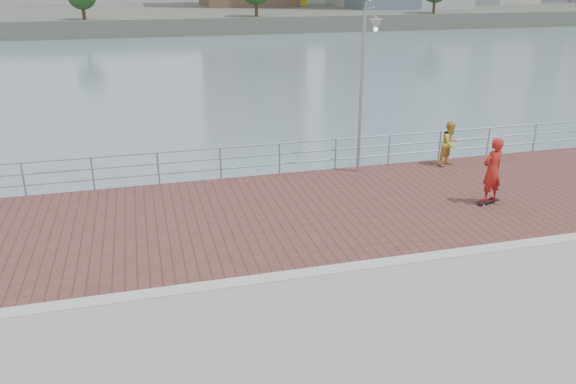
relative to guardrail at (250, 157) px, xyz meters
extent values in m
plane|color=slate|center=(0.00, -7.00, -2.69)|extent=(400.00, 400.00, 0.00)
cube|color=brown|center=(0.00, -3.40, -0.68)|extent=(40.00, 6.80, 0.02)
cube|color=#B7B5AD|center=(0.00, -7.00, -0.66)|extent=(40.00, 0.40, 0.06)
cube|color=#4C5142|center=(0.00, 115.50, -1.44)|extent=(320.00, 95.00, 2.50)
cylinder|color=#8C9EA8|center=(-7.18, 0.00, -0.14)|extent=(0.06, 0.06, 1.10)
cylinder|color=#8C9EA8|center=(-5.13, 0.00, -0.14)|extent=(0.06, 0.06, 1.10)
cylinder|color=#8C9EA8|center=(-3.08, 0.00, -0.14)|extent=(0.06, 0.06, 1.10)
cylinder|color=#8C9EA8|center=(-1.03, 0.00, -0.14)|extent=(0.06, 0.06, 1.10)
cylinder|color=#8C9EA8|center=(1.03, 0.00, -0.14)|extent=(0.06, 0.06, 1.10)
cylinder|color=#8C9EA8|center=(3.08, 0.00, -0.14)|extent=(0.06, 0.06, 1.10)
cylinder|color=#8C9EA8|center=(5.13, 0.00, -0.14)|extent=(0.06, 0.06, 1.10)
cylinder|color=#8C9EA8|center=(7.18, 0.00, -0.14)|extent=(0.06, 0.06, 1.10)
cylinder|color=#8C9EA8|center=(9.24, 0.00, -0.14)|extent=(0.06, 0.06, 1.10)
cylinder|color=#8C9EA8|center=(11.29, 0.00, -0.14)|extent=(0.06, 0.06, 1.10)
cylinder|color=#8C9EA8|center=(0.00, 0.00, 0.41)|extent=(39.00, 0.05, 0.05)
cylinder|color=#8C9EA8|center=(0.00, 0.00, 0.03)|extent=(39.00, 0.05, 0.05)
cylinder|color=#8C9EA8|center=(0.00, 0.00, -0.33)|extent=(39.00, 0.05, 0.05)
cylinder|color=gray|center=(3.74, -0.50, 2.06)|extent=(0.11, 0.11, 5.49)
cylinder|color=gray|center=(3.74, -0.96, 4.80)|extent=(0.07, 0.92, 0.07)
cone|color=#B2B2AD|center=(3.74, -1.42, 4.62)|extent=(0.40, 0.40, 0.32)
cube|color=black|center=(6.47, -4.30, -0.60)|extent=(0.82, 0.39, 0.03)
cylinder|color=beige|center=(6.24, -4.43, -0.64)|extent=(0.07, 0.05, 0.06)
cylinder|color=beige|center=(6.74, -4.31, -0.64)|extent=(0.07, 0.05, 0.06)
cylinder|color=beige|center=(6.21, -4.30, -0.64)|extent=(0.07, 0.05, 0.06)
cylinder|color=beige|center=(6.70, -4.17, -0.64)|extent=(0.07, 0.05, 0.06)
imported|color=#AC1E17|center=(6.47, -4.30, 0.40)|extent=(0.81, 0.63, 1.97)
imported|color=gold|center=(7.18, -0.71, 0.15)|extent=(0.97, 0.87, 1.64)
cylinder|color=#473323|center=(-10.00, 70.00, 1.36)|extent=(0.50, 0.50, 3.11)
cylinder|color=#473323|center=(15.00, 70.00, 1.81)|extent=(0.50, 0.50, 4.00)
cylinder|color=#473323|center=(45.00, 70.00, 1.71)|extent=(0.50, 0.50, 3.81)
camera|label=1|loc=(-3.46, -17.95, 5.82)|focal=35.00mm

